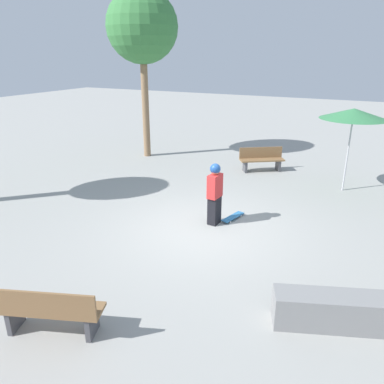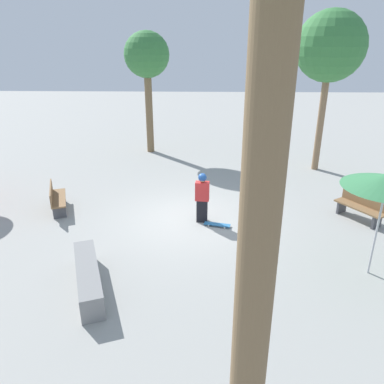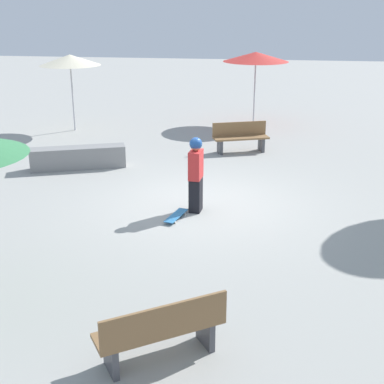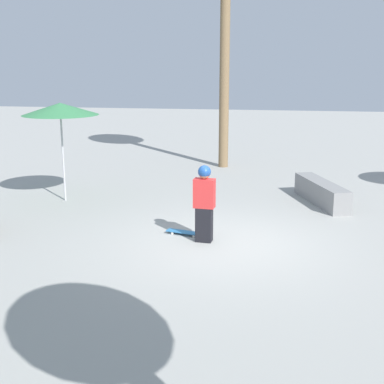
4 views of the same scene
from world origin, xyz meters
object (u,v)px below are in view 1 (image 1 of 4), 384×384
object	(u,v)px
skater_main	(215,192)
bench_far	(262,159)
concrete_ledge	(352,312)
bench_near	(49,311)
shade_umbrella_green	(354,114)
skateboard	(233,217)
palm_tree_far_back	(142,28)

from	to	relation	value
skater_main	bench_far	bearing A→B (deg)	8.33
concrete_ledge	bench_near	world-z (taller)	bench_near
shade_umbrella_green	skateboard	bearing A→B (deg)	57.23
skateboard	shade_umbrella_green	world-z (taller)	shade_umbrella_green
skater_main	bench_far	size ratio (longest dim) A/B	1.00
bench_far	palm_tree_far_back	distance (m)	6.68
shade_umbrella_green	skater_main	bearing A→B (deg)	56.85
skateboard	bench_near	bearing A→B (deg)	-176.76
palm_tree_far_back	bench_far	bearing A→B (deg)	-179.40
shade_umbrella_green	palm_tree_far_back	bearing A→B (deg)	-6.02
skateboard	concrete_ledge	size ratio (longest dim) A/B	0.34
concrete_ledge	skater_main	bearing A→B (deg)	-36.62
bench_far	shade_umbrella_green	world-z (taller)	shade_umbrella_green
shade_umbrella_green	bench_near	bearing A→B (deg)	69.49
bench_far	palm_tree_far_back	size ratio (longest dim) A/B	0.25
shade_umbrella_green	palm_tree_far_back	size ratio (longest dim) A/B	0.40
skater_main	palm_tree_far_back	distance (m)	8.22
skater_main	bench_near	world-z (taller)	skater_main
bench_far	shade_umbrella_green	size ratio (longest dim) A/B	0.62
skater_main	palm_tree_far_back	xyz separation A→B (m)	(5.17, -4.90, 4.10)
skater_main	concrete_ledge	size ratio (longest dim) A/B	0.64
skateboard	bench_near	distance (m)	5.35
bench_near	palm_tree_far_back	size ratio (longest dim) A/B	0.26
bench_near	palm_tree_far_back	distance (m)	11.61
skater_main	bench_far	world-z (taller)	skater_main
skater_main	shade_umbrella_green	world-z (taller)	shade_umbrella_green
skater_main	skateboard	size ratio (longest dim) A/B	1.92
concrete_ledge	bench_near	bearing A→B (deg)	28.36
bench_near	bench_far	distance (m)	9.74
bench_near	skater_main	bearing A→B (deg)	62.23
skater_main	skateboard	xyz separation A→B (m)	(-0.34, -0.46, -0.79)
skateboard	palm_tree_far_back	world-z (taller)	palm_tree_far_back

